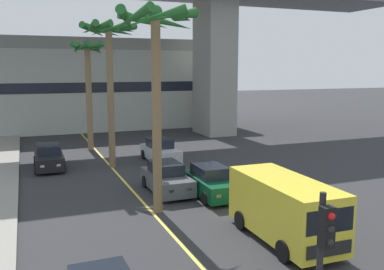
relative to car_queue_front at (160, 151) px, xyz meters
name	(u,v)px	position (x,y,z in m)	size (l,w,h in m)	color
lane_stripe_center	(126,184)	(-3.52, -4.90, -0.72)	(0.14, 56.00, 0.01)	#DBCC4C
pier_building_backdrop	(75,85)	(-3.52, 18.94, 3.91)	(32.70, 8.04, 9.40)	#ADB2A8
car_queue_front	(160,151)	(0.00, 0.00, 0.00)	(1.95, 4.16, 1.56)	#B7BABF
car_queue_second	(49,158)	(-7.31, 0.52, 0.00)	(1.87, 4.12, 1.56)	black
car_queue_fourth	(211,182)	(-0.06, -8.68, 0.00)	(1.89, 4.13, 1.56)	#0C4728
car_queue_fifth	(167,178)	(-1.90, -7.20, 0.00)	(1.86, 4.11, 1.56)	#4C5156
delivery_van	(284,208)	(0.16, -14.88, 0.57)	(2.22, 5.28, 2.36)	yellow
palm_tree_near_median	(88,67)	(-3.87, 5.96, 5.76)	(2.65, 2.66, 8.51)	brown
palm_tree_mid_median	(156,48)	(-3.25, -10.07, 6.50)	(3.65, 3.69, 9.02)	brown
palm_tree_far_median	(109,49)	(-3.47, -0.51, 6.84)	(3.66, 3.66, 9.33)	brown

